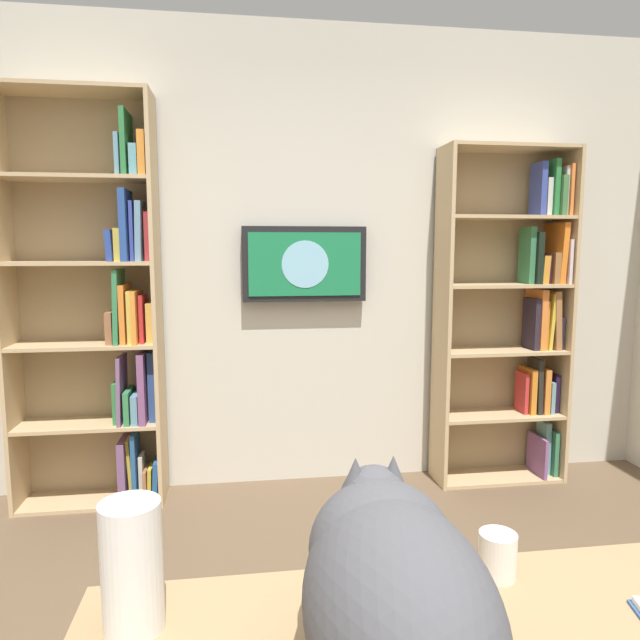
{
  "coord_description": "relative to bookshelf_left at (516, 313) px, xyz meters",
  "views": [
    {
      "loc": [
        0.35,
        1.11,
        1.42
      ],
      "look_at": [
        0.04,
        -1.12,
        1.13
      ],
      "focal_mm": 31.46,
      "sensor_mm": 36.0,
      "label": 1
    }
  ],
  "objects": [
    {
      "name": "coffee_mug",
      "position": [
        1.12,
        2.12,
        -0.26
      ],
      "size": [
        0.08,
        0.08,
        0.1
      ],
      "primitive_type": "cylinder",
      "color": "white",
      "rests_on": "desk"
    },
    {
      "name": "paper_towel_roll",
      "position": [
        1.85,
        2.18,
        -0.18
      ],
      "size": [
        0.11,
        0.11,
        0.24
      ],
      "primitive_type": "cylinder",
      "color": "white",
      "rests_on": "desk"
    },
    {
      "name": "wall_back",
      "position": [
        1.29,
        -0.17,
        0.32
      ],
      "size": [
        4.52,
        0.06,
        2.7
      ],
      "primitive_type": "cube",
      "color": "beige",
      "rests_on": "ground"
    },
    {
      "name": "wall_mounted_tv",
      "position": [
        1.28,
        -0.08,
        0.3
      ],
      "size": [
        0.72,
        0.07,
        0.44
      ],
      "color": "black"
    },
    {
      "name": "cat",
      "position": [
        1.42,
        2.39,
        -0.14
      ],
      "size": [
        0.3,
        0.59,
        0.33
      ],
      "color": "#4C4C51",
      "rests_on": "desk"
    },
    {
      "name": "bookshelf_left",
      "position": [
        0.0,
        0.0,
        0.0
      ],
      "size": [
        0.78,
        0.28,
        2.01
      ],
      "color": "tan",
      "rests_on": "ground"
    },
    {
      "name": "bookshelf_right",
      "position": [
        2.4,
        -0.0,
        0.04
      ],
      "size": [
        0.79,
        0.28,
        2.24
      ],
      "color": "tan",
      "rests_on": "ground"
    }
  ]
}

